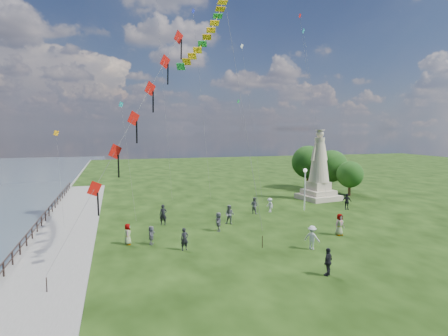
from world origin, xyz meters
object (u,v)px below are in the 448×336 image
object	(u,v)px
person_6	(163,215)
person_11	(218,222)
person_9	(347,202)
person_3	(328,262)
person_8	(270,205)
person_4	(339,224)
statue	(319,173)
lamppost	(305,180)
person_0	(185,239)
person_10	(128,234)
person_7	(254,205)
person_5	(151,235)
person_2	(312,237)
person_1	(230,215)

from	to	relation	value
person_6	person_11	size ratio (longest dim) A/B	1.15
person_9	person_3	bearing A→B (deg)	-114.46
person_8	person_9	size ratio (longest dim) A/B	0.87
person_3	person_4	xyz separation A→B (m)	(5.59, 7.30, 0.05)
statue	person_8	size ratio (longest dim) A/B	5.73
lamppost	person_8	xyz separation A→B (m)	(-4.00, 0.15, -2.52)
person_0	person_3	distance (m)	10.26
person_11	person_10	bearing A→B (deg)	-66.26
person_7	person_9	bearing A→B (deg)	-131.52
person_5	person_6	bearing A→B (deg)	-2.96
person_2	person_1	bearing A→B (deg)	-17.77
person_5	person_2	bearing A→B (deg)	-98.89
person_2	person_4	xyz separation A→B (m)	(4.01, 2.61, 0.03)
person_5	lamppost	bearing A→B (deg)	-53.08
lamppost	person_0	bearing A→B (deg)	-146.93
person_4	person_9	distance (m)	10.74
person_8	person_10	bearing A→B (deg)	-76.31
lamppost	person_1	xyz separation A→B (m)	(-9.57, -3.47, -2.38)
lamppost	person_10	world-z (taller)	lamppost
person_0	person_11	size ratio (longest dim) A/B	1.01
person_1	person_9	xyz separation A→B (m)	(14.20, 2.51, -0.03)
person_1	person_4	distance (m)	9.76
person_2	person_11	world-z (taller)	person_2
person_3	person_6	world-z (taller)	person_6
person_3	person_11	distance (m)	11.97
person_11	person_9	bearing A→B (deg)	116.42
lamppost	person_8	bearing A→B (deg)	177.88
person_1	person_6	xyz separation A→B (m)	(-5.92, 1.49, 0.04)
person_6	person_8	xyz separation A→B (m)	(11.49, 2.12, -0.18)
person_2	person_11	size ratio (longest dim) A/B	1.07
person_2	person_8	bearing A→B (deg)	-49.65
statue	person_8	world-z (taller)	statue
person_2	person_0	bearing A→B (deg)	34.37
person_0	person_7	size ratio (longest dim) A/B	0.95
person_4	person_5	xyz separation A→B (m)	(-15.20, 1.86, -0.18)
person_10	statue	bearing A→B (deg)	-56.54
person_4	person_11	bearing A→B (deg)	142.67
person_11	person_2	bearing A→B (deg)	48.87
person_9	person_5	bearing A→B (deg)	-149.98
person_5	person_7	distance (m)	13.54
person_3	person_10	world-z (taller)	person_3
statue	person_8	bearing A→B (deg)	-159.34
lamppost	person_11	xyz separation A→B (m)	(-11.17, -5.40, -2.46)
statue	person_11	bearing A→B (deg)	-155.55
statue	person_6	size ratio (longest dim) A/B	4.63
person_8	person_9	distance (m)	8.69
person_11	person_7	bearing A→B (deg)	145.58
statue	person_3	size ratio (longest dim) A/B	5.08
person_0	person_8	xyz separation A→B (m)	(10.91, 9.86, -0.07)
statue	person_5	world-z (taller)	statue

